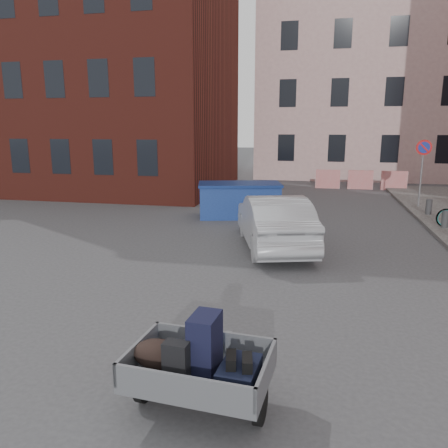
# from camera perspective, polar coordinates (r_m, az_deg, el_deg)

# --- Properties ---
(ground) EXTENTS (120.00, 120.00, 0.00)m
(ground) POSITION_cam_1_polar(r_m,az_deg,el_deg) (9.95, 0.17, -6.64)
(ground) COLOR #38383A
(ground) RESTS_ON ground
(building_brick) EXTENTS (12.00, 10.00, 14.00)m
(building_brick) POSITION_cam_1_polar(r_m,az_deg,el_deg) (25.01, -15.00, 20.79)
(building_brick) COLOR #591E16
(building_brick) RESTS_ON ground
(building_pink) EXTENTS (16.00, 8.00, 14.00)m
(building_pink) POSITION_cam_1_polar(r_m,az_deg,el_deg) (31.67, 20.48, 18.63)
(building_pink) COLOR #B88F8D
(building_pink) RESTS_ON ground
(far_building) EXTENTS (6.00, 6.00, 8.00)m
(far_building) POSITION_cam_1_polar(r_m,az_deg,el_deg) (38.14, -23.65, 12.70)
(far_building) COLOR maroon
(far_building) RESTS_ON ground
(no_parking_sign) EXTENTS (0.60, 0.09, 2.65)m
(no_parking_sign) POSITION_cam_1_polar(r_m,az_deg,el_deg) (19.15, 24.53, 7.72)
(no_parking_sign) COLOR gray
(no_parking_sign) RESTS_ON sidewalk
(barriers) EXTENTS (4.70, 0.18, 1.00)m
(barriers) POSITION_cam_1_polar(r_m,az_deg,el_deg) (24.46, 17.39, 5.54)
(barriers) COLOR red
(barriers) RESTS_ON ground
(trailer) EXTENTS (1.69, 1.86, 1.20)m
(trailer) POSITION_cam_1_polar(r_m,az_deg,el_deg) (5.29, -3.33, -17.79)
(trailer) COLOR black
(trailer) RESTS_ON ground
(dumpster) EXTENTS (3.28, 2.22, 1.25)m
(dumpster) POSITION_cam_1_polar(r_m,az_deg,el_deg) (16.15, 2.03, 3.19)
(dumpster) COLOR navy
(dumpster) RESTS_ON ground
(silver_car) EXTENTS (2.73, 4.71, 1.47)m
(silver_car) POSITION_cam_1_polar(r_m,az_deg,el_deg) (12.07, 6.52, 0.36)
(silver_car) COLOR #9B9CA1
(silver_car) RESTS_ON ground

